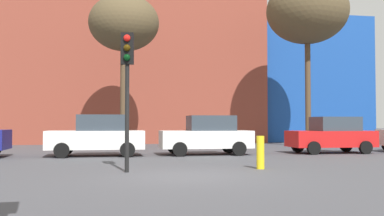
{
  "coord_description": "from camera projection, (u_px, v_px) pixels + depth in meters",
  "views": [
    {
      "loc": [
        -1.96,
        -11.72,
        1.4
      ],
      "look_at": [
        1.56,
        7.97,
        2.09
      ],
      "focal_mm": 41.65,
      "sensor_mm": 36.0,
      "label": 1
    }
  ],
  "objects": [
    {
      "name": "parked_car_2",
      "position": [
        207.0,
        135.0,
        19.8
      ],
      "size": [
        4.01,
        1.97,
        1.74
      ],
      "rotation": [
        0.0,
        0.0,
        3.14
      ],
      "color": "white",
      "rests_on": "ground_plane"
    },
    {
      "name": "traffic_light_island",
      "position": [
        127.0,
        70.0,
        12.77
      ],
      "size": [
        0.39,
        0.38,
        4.0
      ],
      "rotation": [
        0.0,
        0.0,
        -1.7
      ],
      "color": "black",
      "rests_on": "ground_plane"
    },
    {
      "name": "parked_car_3",
      "position": [
        332.0,
        135.0,
        20.85
      ],
      "size": [
        3.92,
        1.93,
        1.7
      ],
      "rotation": [
        0.0,
        0.0,
        3.14
      ],
      "color": "red",
      "rests_on": "ground_plane"
    },
    {
      "name": "bollard_yellow_0",
      "position": [
        260.0,
        152.0,
        13.63
      ],
      "size": [
        0.24,
        0.24,
        1.01
      ],
      "primitive_type": "cylinder",
      "color": "yellow",
      "rests_on": "ground_plane"
    },
    {
      "name": "bare_tree_1",
      "position": [
        124.0,
        24.0,
        24.64
      ],
      "size": [
        3.89,
        3.89,
        8.51
      ],
      "color": "brown",
      "rests_on": "ground_plane"
    },
    {
      "name": "ground_plane",
      "position": [
        187.0,
        176.0,
        11.82
      ],
      "size": [
        200.0,
        200.0,
        0.0
      ],
      "primitive_type": "plane",
      "color": "#47474C"
    },
    {
      "name": "building_backdrop",
      "position": [
        104.0,
        77.0,
        36.23
      ],
      "size": [
        40.8,
        13.48,
        12.58
      ],
      "color": "brown",
      "rests_on": "ground_plane"
    },
    {
      "name": "parked_car_1",
      "position": [
        97.0,
        136.0,
        18.96
      ],
      "size": [
        4.07,
        2.0,
        1.76
      ],
      "rotation": [
        0.0,
        0.0,
        3.14
      ],
      "color": "white",
      "rests_on": "ground_plane"
    },
    {
      "name": "bare_tree_0",
      "position": [
        307.0,
        12.0,
        26.45
      ],
      "size": [
        4.83,
        4.83,
        10.0
      ],
      "color": "brown",
      "rests_on": "ground_plane"
    }
  ]
}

